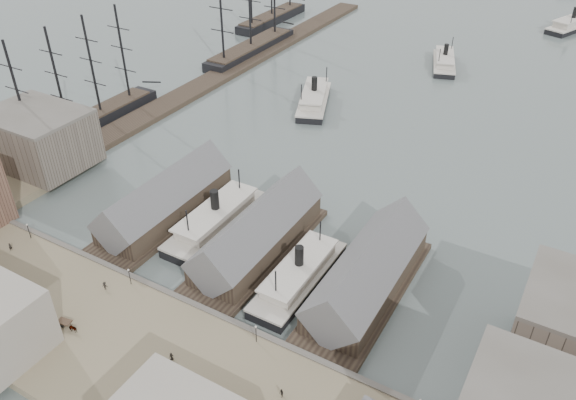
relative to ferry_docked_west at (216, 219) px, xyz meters
The scene contains 26 objects.
ground 23.31m from the ferry_docked_west, 55.86° to the right, with size 900.00×900.00×0.00m, color #525E5D.
quay 41.30m from the ferry_docked_west, 71.64° to the right, with size 180.00×30.00×2.00m, color #7A6D52.
seawall 27.66m from the ferry_docked_west, 61.92° to the right, with size 180.00×1.20×2.30m, color #59544C.
west_wharf 97.78m from the ferry_docked_west, 124.23° to the left, with size 10.00×220.00×1.60m, color #2D231C.
ferry_shed_west 13.36m from the ferry_docked_west, 169.99° to the right, with size 14.00×42.00×12.60m.
ferry_shed_center 13.36m from the ferry_docked_west, 10.01° to the right, with size 14.00×42.00×12.60m.
ferry_shed_east 39.12m from the ferry_docked_west, ahead, with size 14.00×42.00×12.60m.
warehouse_west_back 57.37m from the ferry_docked_west, behind, with size 26.00×20.00×14.00m, color #60564C.
lamp_post_far_w 41.40m from the ferry_docked_west, 140.72° to the right, with size 0.44×0.44×3.92m.
lamp_post_near_w 26.34m from the ferry_docked_west, 94.37° to the right, with size 0.44×0.44×3.92m.
lamp_post_near_e 38.39m from the ferry_docked_west, 43.07° to the right, with size 0.44×0.44×3.92m.
ferry_docked_west is the anchor object (origin of this frame).
ferry_docked_east 26.94m from the ferry_docked_west, 15.14° to the right, with size 8.45×28.16×10.06m.
ferry_open_near 73.82m from the ferry_docked_west, 100.09° to the left, with size 19.18×30.87×10.60m.
ferry_open_mid 131.00m from the ferry_docked_west, 83.90° to the left, with size 15.99×27.94×9.56m.
ferry_open_far 212.30m from the ferry_docked_west, 76.34° to the left, with size 19.65×31.73×10.89m.
sailing_ship_near 69.64m from the ferry_docked_west, 161.73° to the left, with size 8.13×56.03×33.44m.
sailing_ship_mid 120.31m from the ferry_docked_west, 119.50° to the left, with size 9.33×53.89×38.34m.
sailing_ship_far 165.45m from the ferry_docked_west, 117.11° to the left, with size 8.89×49.36×36.53m.
horse_cart_center 41.07m from the ferry_docked_west, 93.81° to the right, with size 5.02×1.97×1.68m.
pedestrian_0 44.79m from the ferry_docked_west, 135.85° to the right, with size 0.66×0.48×1.82m, color black.
pedestrian_2 30.34m from the ferry_docked_west, 100.17° to the right, with size 1.13×0.65×1.75m, color black.
pedestrian_3 43.88m from the ferry_docked_west, 96.36° to the right, with size 1.07×0.44×1.82m, color black.
pedestrian_4 40.98m from the ferry_docked_west, 64.53° to the right, with size 0.80×0.52×1.63m, color black.
pedestrian_5 46.35m from the ferry_docked_west, 67.19° to the right, with size 0.58×0.42×1.58m, color black.
pedestrian_6 50.78m from the ferry_docked_west, 41.87° to the right, with size 0.79×0.61×1.62m, color black.
Camera 1 is at (54.71, -63.95, 78.87)m, focal length 35.00 mm.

